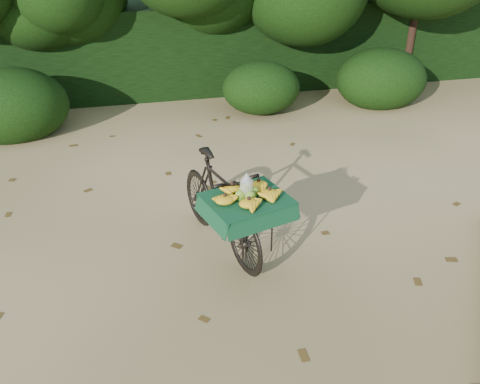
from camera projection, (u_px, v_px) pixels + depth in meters
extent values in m
plane|color=tan|center=(235.00, 247.00, 5.96)|extent=(80.00, 80.00, 0.00)
imported|color=black|center=(220.00, 204.00, 5.72)|extent=(1.02, 1.93, 1.12)
cube|color=black|center=(247.00, 200.00, 5.09)|extent=(0.52, 0.58, 0.03)
cube|color=#144B26|center=(247.00, 198.00, 5.08)|extent=(0.96, 0.87, 0.01)
ellipsoid|color=olive|center=(254.00, 191.00, 5.08)|extent=(0.11, 0.09, 0.12)
ellipsoid|color=olive|center=(244.00, 190.00, 5.10)|extent=(0.11, 0.09, 0.12)
ellipsoid|color=olive|center=(240.00, 195.00, 5.02)|extent=(0.11, 0.09, 0.12)
ellipsoid|color=olive|center=(250.00, 196.00, 5.00)|extent=(0.11, 0.09, 0.12)
cylinder|color=#EAE5C6|center=(246.00, 188.00, 5.03)|extent=(0.13, 0.13, 0.17)
cube|color=black|center=(169.00, 47.00, 10.89)|extent=(26.00, 1.80, 1.80)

